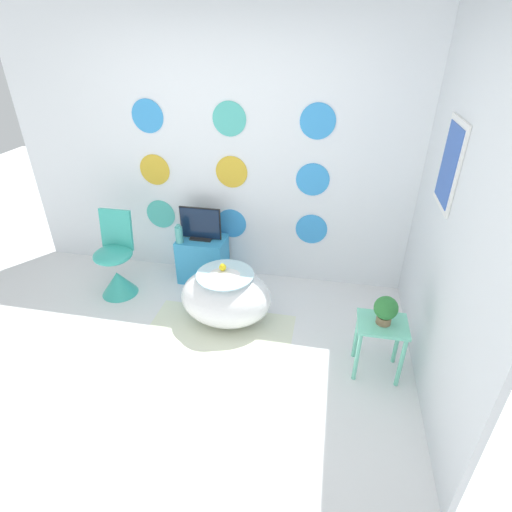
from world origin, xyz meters
TOP-DOWN VIEW (x-y plane):
  - ground_plane at (0.00, 0.00)m, footprint 12.00×12.00m
  - wall_back_dotted at (-0.00, 1.81)m, footprint 4.45×0.05m
  - wall_right at (1.75, 0.90)m, footprint 0.06×2.79m
  - rug at (0.10, 0.77)m, footprint 1.29×0.70m
  - bathtub at (0.12, 0.95)m, footprint 0.81×0.61m
  - rubber_duck at (0.10, 0.98)m, footprint 0.06×0.07m
  - chair at (-1.05, 1.17)m, footprint 0.37×0.37m
  - tv_cabinet at (-0.30, 1.59)m, footprint 0.49×0.34m
  - tv at (-0.30, 1.59)m, footprint 0.42×0.12m
  - vase at (-0.49, 1.48)m, footprint 0.08×0.08m
  - side_table at (1.42, 0.58)m, footprint 0.36×0.30m
  - potted_plant_left at (1.42, 0.58)m, footprint 0.17×0.17m

SIDE VIEW (x-z plane):
  - ground_plane at x=0.00m, z-range 0.00..0.00m
  - rug at x=0.10m, z-range 0.00..0.01m
  - tv_cabinet at x=-0.30m, z-range 0.00..0.48m
  - bathtub at x=0.12m, z-range 0.00..0.52m
  - chair at x=-1.05m, z-range -0.15..0.70m
  - side_table at x=1.42m, z-range 0.13..0.60m
  - rubber_duck at x=0.10m, z-range 0.52..0.59m
  - vase at x=-0.49m, z-range 0.47..0.66m
  - potted_plant_left at x=1.42m, z-range 0.49..0.71m
  - tv at x=-0.30m, z-range 0.46..0.80m
  - wall_back_dotted at x=0.00m, z-range 0.00..2.60m
  - wall_right at x=1.75m, z-range 0.00..2.60m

